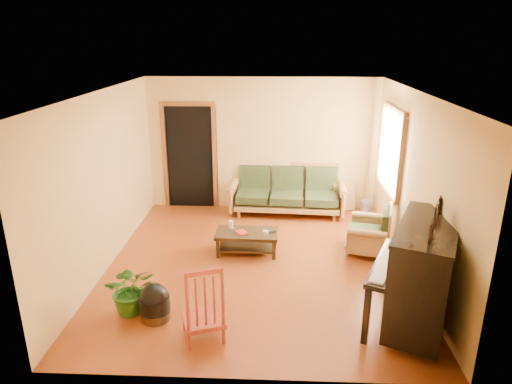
{
  "coord_description": "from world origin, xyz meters",
  "views": [
    {
      "loc": [
        0.26,
        -6.28,
        3.33
      ],
      "look_at": [
        -0.03,
        0.2,
        1.1
      ],
      "focal_mm": 32.0,
      "sensor_mm": 36.0,
      "label": 1
    }
  ],
  "objects_px": {
    "piano": "(422,276)",
    "ceramic_crock": "(366,207)",
    "sofa": "(287,191)",
    "footstool": "(155,306)",
    "armchair": "(368,229)",
    "red_chair": "(202,300)",
    "potted_plant": "(130,289)",
    "coffee_table": "(247,242)"
  },
  "relations": [
    {
      "from": "sofa",
      "to": "armchair",
      "type": "bearing_deg",
      "value": -48.49
    },
    {
      "from": "ceramic_crock",
      "to": "sofa",
      "type": "bearing_deg",
      "value": -177.2
    },
    {
      "from": "piano",
      "to": "coffee_table",
      "type": "bearing_deg",
      "value": 163.14
    },
    {
      "from": "piano",
      "to": "ceramic_crock",
      "type": "distance_m",
      "value": 3.72
    },
    {
      "from": "footstool",
      "to": "potted_plant",
      "type": "relative_size",
      "value": 0.56
    },
    {
      "from": "piano",
      "to": "footstool",
      "type": "relative_size",
      "value": 3.95
    },
    {
      "from": "sofa",
      "to": "potted_plant",
      "type": "relative_size",
      "value": 3.29
    },
    {
      "from": "coffee_table",
      "to": "piano",
      "type": "bearing_deg",
      "value": -40.36
    },
    {
      "from": "coffee_table",
      "to": "armchair",
      "type": "bearing_deg",
      "value": 3.89
    },
    {
      "from": "coffee_table",
      "to": "red_chair",
      "type": "distance_m",
      "value": 2.26
    },
    {
      "from": "armchair",
      "to": "ceramic_crock",
      "type": "relative_size",
      "value": 3.09
    },
    {
      "from": "armchair",
      "to": "potted_plant",
      "type": "xyz_separation_m",
      "value": [
        -3.29,
        -1.89,
        -0.06
      ]
    },
    {
      "from": "armchair",
      "to": "piano",
      "type": "bearing_deg",
      "value": -69.04
    },
    {
      "from": "sofa",
      "to": "ceramic_crock",
      "type": "xyz_separation_m",
      "value": [
        1.56,
        0.08,
        -0.34
      ]
    },
    {
      "from": "sofa",
      "to": "piano",
      "type": "height_order",
      "value": "piano"
    },
    {
      "from": "armchair",
      "to": "red_chair",
      "type": "height_order",
      "value": "red_chair"
    },
    {
      "from": "coffee_table",
      "to": "armchair",
      "type": "xyz_separation_m",
      "value": [
        1.94,
        0.13,
        0.22
      ]
    },
    {
      "from": "armchair",
      "to": "piano",
      "type": "xyz_separation_m",
      "value": [
        0.24,
        -1.99,
        0.26
      ]
    },
    {
      "from": "coffee_table",
      "to": "sofa",
      "type": "bearing_deg",
      "value": 68.97
    },
    {
      "from": "coffee_table",
      "to": "ceramic_crock",
      "type": "height_order",
      "value": "coffee_table"
    },
    {
      "from": "piano",
      "to": "potted_plant",
      "type": "bearing_deg",
      "value": -158.12
    },
    {
      "from": "armchair",
      "to": "footstool",
      "type": "height_order",
      "value": "armchair"
    },
    {
      "from": "armchair",
      "to": "footstool",
      "type": "bearing_deg",
      "value": -131.69
    },
    {
      "from": "red_chair",
      "to": "potted_plant",
      "type": "distance_m",
      "value": 1.09
    },
    {
      "from": "coffee_table",
      "to": "red_chair",
      "type": "bearing_deg",
      "value": -99.4
    },
    {
      "from": "sofa",
      "to": "ceramic_crock",
      "type": "height_order",
      "value": "sofa"
    },
    {
      "from": "ceramic_crock",
      "to": "piano",
      "type": "bearing_deg",
      "value": -90.83
    },
    {
      "from": "piano",
      "to": "potted_plant",
      "type": "height_order",
      "value": "piano"
    },
    {
      "from": "sofa",
      "to": "footstool",
      "type": "distance_m",
      "value": 4.02
    },
    {
      "from": "potted_plant",
      "to": "piano",
      "type": "bearing_deg",
      "value": -1.62
    },
    {
      "from": "armchair",
      "to": "potted_plant",
      "type": "bearing_deg",
      "value": -136.1
    },
    {
      "from": "ceramic_crock",
      "to": "coffee_table",
      "type": "bearing_deg",
      "value": -140.67
    },
    {
      "from": "footstool",
      "to": "potted_plant",
      "type": "xyz_separation_m",
      "value": [
        -0.33,
        0.13,
        0.16
      ]
    },
    {
      "from": "coffee_table",
      "to": "potted_plant",
      "type": "xyz_separation_m",
      "value": [
        -1.35,
        -1.75,
        0.15
      ]
    },
    {
      "from": "sofa",
      "to": "red_chair",
      "type": "height_order",
      "value": "red_chair"
    },
    {
      "from": "armchair",
      "to": "ceramic_crock",
      "type": "bearing_deg",
      "value": 94.28
    },
    {
      "from": "footstool",
      "to": "red_chair",
      "type": "distance_m",
      "value": 0.79
    },
    {
      "from": "sofa",
      "to": "footstool",
      "type": "relative_size",
      "value": 5.87
    },
    {
      "from": "potted_plant",
      "to": "coffee_table",
      "type": "bearing_deg",
      "value": 52.44
    },
    {
      "from": "sofa",
      "to": "red_chair",
      "type": "distance_m",
      "value": 4.1
    },
    {
      "from": "sofa",
      "to": "ceramic_crock",
      "type": "bearing_deg",
      "value": 6.33
    },
    {
      "from": "footstool",
      "to": "piano",
      "type": "bearing_deg",
      "value": 0.49
    }
  ]
}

